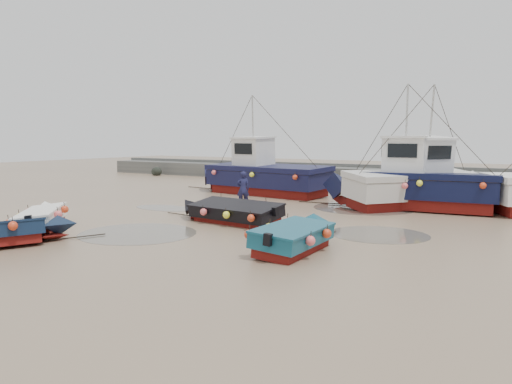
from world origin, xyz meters
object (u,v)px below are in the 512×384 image
dinghy_0 (44,215)px  person (243,207)px  cabin_boat_0 (260,174)px  dinghy_2 (297,233)px  dinghy_4 (230,210)px  cabin_boat_2 (411,183)px  cabin_boat_1 (420,181)px

dinghy_0 → person: 10.04m
cabin_boat_0 → person: bearing=-149.9°
cabin_boat_0 → dinghy_2: bearing=-137.2°
dinghy_4 → cabin_boat_2: (5.47, 7.96, 0.80)m
cabin_boat_2 → dinghy_4: bearing=140.0°
dinghy_0 → cabin_boat_0: (0.72, 15.03, 0.75)m
cabin_boat_1 → cabin_boat_2: size_ratio=0.85×
dinghy_4 → cabin_boat_0: bearing=31.5°
person → cabin_boat_0: bearing=-109.7°
cabin_boat_2 → cabin_boat_1: bearing=-17.3°
dinghy_4 → cabin_boat_0: size_ratio=0.57×
dinghy_0 → dinghy_2: bearing=-32.2°
dinghy_4 → cabin_boat_1: (5.67, 8.93, 0.80)m
cabin_boat_0 → cabin_boat_1: bearing=-88.0°
dinghy_4 → cabin_boat_0: 10.87m
cabin_boat_1 → cabin_boat_2: bearing=-64.3°
cabin_boat_0 → person: (2.33, -5.48, -1.30)m
cabin_boat_2 → person: (-7.69, -3.59, -1.34)m
dinghy_0 → dinghy_2: size_ratio=0.84×
dinghy_0 → dinghy_4: 7.39m
dinghy_4 → dinghy_0: bearing=141.3°
dinghy_0 → cabin_boat_2: bearing=7.5°
dinghy_2 → cabin_boat_1: (0.83, 12.14, 0.79)m
cabin_boat_2 → cabin_boat_0: bearing=73.8°
dinghy_4 → person: (-2.22, 4.37, -0.54)m
dinghy_0 → cabin_boat_1: 17.87m
dinghy_4 → cabin_boat_1: 10.61m
dinghy_2 → dinghy_4: 5.81m
cabin_boat_0 → dinghy_0: bearing=-175.7°
dinghy_4 → cabin_boat_2: bearing=-27.8°
cabin_boat_1 → person: cabin_boat_1 is taller
cabin_boat_0 → cabin_boat_1: 10.26m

